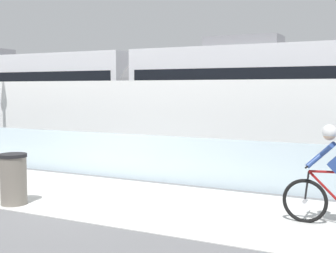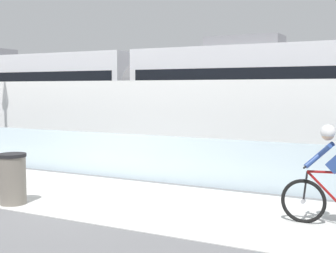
{
  "view_description": "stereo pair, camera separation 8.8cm",
  "coord_description": "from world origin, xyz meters",
  "views": [
    {
      "loc": [
        5.93,
        -7.49,
        2.17
      ],
      "look_at": [
        0.98,
        2.35,
        1.25
      ],
      "focal_mm": 49.22,
      "sensor_mm": 36.0,
      "label": 1
    },
    {
      "loc": [
        6.01,
        -7.45,
        2.17
      ],
      "look_at": [
        0.98,
        2.35,
        1.25
      ],
      "focal_mm": 49.22,
      "sensor_mm": 36.0,
      "label": 2
    }
  ],
  "objects": [
    {
      "name": "ground_plane",
      "position": [
        0.0,
        0.0,
        0.0
      ],
      "size": [
        200.0,
        200.0,
        0.0
      ],
      "primitive_type": "plane",
      "color": "slate"
    },
    {
      "name": "concrete_barrier_wall",
      "position": [
        0.0,
        3.65,
        1.19
      ],
      "size": [
        32.0,
        0.36,
        2.38
      ],
      "primitive_type": "cube",
      "color": "white",
      "rests_on": "ground"
    },
    {
      "name": "tram_rail_far",
      "position": [
        0.0,
        7.57,
        0.0
      ],
      "size": [
        32.0,
        0.08,
        0.01
      ],
      "primitive_type": "cube",
      "color": "#595654",
      "rests_on": "ground"
    },
    {
      "name": "bike_path_deck",
      "position": [
        0.0,
        0.0,
        0.01
      ],
      "size": [
        32.0,
        3.2,
        0.01
      ],
      "primitive_type": "cube",
      "color": "silver",
      "rests_on": "ground"
    },
    {
      "name": "tram",
      "position": [
        -2.38,
        6.85,
        1.89
      ],
      "size": [
        22.56,
        2.54,
        3.81
      ],
      "color": "silver",
      "rests_on": "ground"
    },
    {
      "name": "trash_bin",
      "position": [
        -0.43,
        -1.25,
        0.48
      ],
      "size": [
        0.51,
        0.51,
        0.96
      ],
      "color": "slate",
      "rests_on": "ground"
    },
    {
      "name": "glass_parapet",
      "position": [
        0.0,
        1.85,
        0.54
      ],
      "size": [
        32.0,
        0.05,
        1.07
      ],
      "primitive_type": "cube",
      "color": "silver",
      "rests_on": "ground"
    },
    {
      "name": "tram_rail_near",
      "position": [
        0.0,
        6.13,
        0.0
      ],
      "size": [
        32.0,
        0.08,
        0.01
      ],
      "primitive_type": "cube",
      "color": "#595654",
      "rests_on": "ground"
    }
  ]
}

